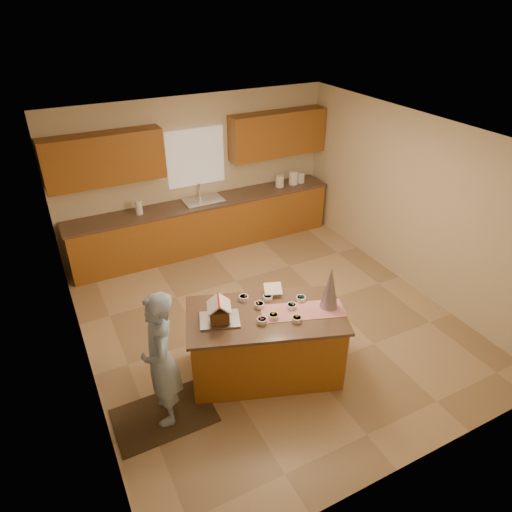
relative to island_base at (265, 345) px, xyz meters
name	(u,v)px	position (x,y,z in m)	size (l,w,h in m)	color
floor	(268,319)	(0.54, 0.91, -0.43)	(5.50, 5.50, 0.00)	tan
ceiling	(271,137)	(0.54, 0.91, 2.27)	(5.50, 5.50, 0.00)	silver
wall_back	(196,173)	(0.54, 3.66, 0.92)	(5.50, 5.50, 0.00)	beige
wall_front	(421,373)	(0.54, -1.84, 0.92)	(5.50, 5.50, 0.00)	beige
wall_left	(72,287)	(-1.96, 0.91, 0.92)	(5.50, 5.50, 0.00)	beige
wall_right	(413,203)	(3.04, 0.91, 0.92)	(5.50, 5.50, 0.00)	beige
stone_accent	(88,335)	(-1.94, 0.11, 0.82)	(2.50, 2.50, 0.00)	gray
window_curtain	(196,157)	(0.54, 3.63, 1.22)	(1.05, 0.03, 1.00)	white
back_counter_base	(205,226)	(0.54, 3.36, 0.01)	(4.80, 0.60, 0.88)	#9A581F
back_counter_top	(204,202)	(0.54, 3.36, 0.47)	(4.85, 0.63, 0.04)	brown
upper_cabinet_left	(104,159)	(-1.01, 3.48, 1.47)	(1.85, 0.35, 0.80)	#994F20
upper_cabinet_right	(278,134)	(2.09, 3.48, 1.47)	(1.85, 0.35, 0.80)	#994F20
sink	(204,203)	(0.54, 3.36, 0.46)	(0.70, 0.45, 0.12)	silver
faucet	(199,191)	(0.54, 3.54, 0.63)	(0.03, 0.03, 0.28)	silver
island_base	(265,345)	(0.00, 0.00, 0.00)	(1.78, 0.89, 0.87)	#9A581F
island_top	(266,315)	(0.00, 0.00, 0.45)	(1.86, 0.97, 0.04)	brown
table_runner	(303,311)	(0.42, -0.15, 0.48)	(0.99, 0.36, 0.01)	#B30C27
baking_tray	(220,320)	(-0.53, 0.13, 0.49)	(0.45, 0.34, 0.02)	silver
cookbook	(273,289)	(0.26, 0.31, 0.56)	(0.22, 0.02, 0.18)	white
tinsel_tree	(330,288)	(0.74, -0.21, 0.75)	(0.22, 0.22, 0.54)	silver
rug	(164,416)	(-1.36, -0.11, -0.43)	(1.11, 0.72, 0.01)	black
boy	(161,360)	(-1.31, -0.11, 0.40)	(0.60, 0.39, 1.64)	#95B2D3
canister_a	(280,181)	(2.09, 3.36, 0.60)	(0.16, 0.16, 0.22)	white
canister_b	(293,177)	(2.39, 3.36, 0.62)	(0.18, 0.18, 0.26)	white
canister_c	(301,178)	(2.56, 3.36, 0.59)	(0.14, 0.14, 0.20)	white
paper_towel	(139,207)	(-0.61, 3.36, 0.61)	(0.11, 0.11, 0.24)	white
gingerbread_house	(219,312)	(-0.53, 0.13, 0.60)	(0.35, 0.35, 0.28)	#563416
candy_bowls	(274,307)	(0.14, 0.04, 0.50)	(0.74, 0.77, 0.05)	orange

